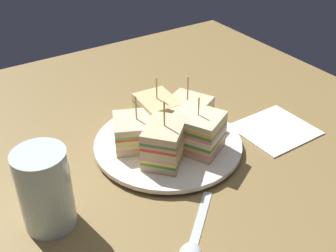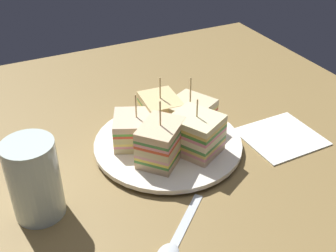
{
  "view_description": "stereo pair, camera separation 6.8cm",
  "coord_description": "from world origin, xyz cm",
  "px_view_note": "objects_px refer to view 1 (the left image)",
  "views": [
    {
      "loc": [
        -47.99,
        31.18,
        41.78
      ],
      "look_at": [
        0.0,
        0.0,
        4.35
      ],
      "focal_mm": 45.52,
      "sensor_mm": 36.0,
      "label": 1
    },
    {
      "loc": [
        -51.36,
        25.24,
        41.78
      ],
      "look_at": [
        0.0,
        0.0,
        4.35
      ],
      "focal_mm": 45.52,
      "sensor_mm": 36.0,
      "label": 2
    }
  ],
  "objects_px": {
    "sandwich_wedge_1": "(197,132)",
    "spoon": "(193,245)",
    "drinking_glass": "(46,195)",
    "plate": "(168,144)",
    "sandwich_wedge_3": "(157,113)",
    "sandwich_wedge_0": "(165,143)",
    "sandwich_wedge_4": "(138,132)",
    "chip_pile": "(163,141)",
    "napkin": "(275,129)",
    "sandwich_wedge_2": "(187,115)"
  },
  "relations": [
    {
      "from": "sandwich_wedge_1",
      "to": "spoon",
      "type": "xyz_separation_m",
      "value": [
        -0.15,
        0.12,
        -0.04
      ]
    },
    {
      "from": "spoon",
      "to": "drinking_glass",
      "type": "distance_m",
      "value": 0.2
    },
    {
      "from": "plate",
      "to": "sandwich_wedge_3",
      "type": "height_order",
      "value": "sandwich_wedge_3"
    },
    {
      "from": "sandwich_wedge_1",
      "to": "sandwich_wedge_0",
      "type": "bearing_deg",
      "value": 59.63
    },
    {
      "from": "plate",
      "to": "sandwich_wedge_4",
      "type": "relative_size",
      "value": 2.59
    },
    {
      "from": "sandwich_wedge_4",
      "to": "chip_pile",
      "type": "xyz_separation_m",
      "value": [
        -0.03,
        -0.03,
        -0.01
      ]
    },
    {
      "from": "sandwich_wedge_0",
      "to": "sandwich_wedge_3",
      "type": "bearing_deg",
      "value": 22.98
    },
    {
      "from": "sandwich_wedge_4",
      "to": "napkin",
      "type": "relative_size",
      "value": 0.75
    },
    {
      "from": "sandwich_wedge_4",
      "to": "drinking_glass",
      "type": "height_order",
      "value": "drinking_glass"
    },
    {
      "from": "sandwich_wedge_2",
      "to": "napkin",
      "type": "relative_size",
      "value": 0.79
    },
    {
      "from": "sandwich_wedge_1",
      "to": "sandwich_wedge_4",
      "type": "distance_m",
      "value": 0.1
    },
    {
      "from": "spoon",
      "to": "napkin",
      "type": "relative_size",
      "value": 0.92
    },
    {
      "from": "napkin",
      "to": "drinking_glass",
      "type": "xyz_separation_m",
      "value": [
        0.0,
        0.41,
        0.05
      ]
    },
    {
      "from": "sandwich_wedge_3",
      "to": "sandwich_wedge_4",
      "type": "relative_size",
      "value": 0.99
    },
    {
      "from": "spoon",
      "to": "drinking_glass",
      "type": "xyz_separation_m",
      "value": [
        0.14,
        0.13,
        0.04
      ]
    },
    {
      "from": "plate",
      "to": "sandwich_wedge_0",
      "type": "relative_size",
      "value": 2.34
    },
    {
      "from": "sandwich_wedge_2",
      "to": "sandwich_wedge_4",
      "type": "distance_m",
      "value": 0.09
    },
    {
      "from": "plate",
      "to": "chip_pile",
      "type": "distance_m",
      "value": 0.02
    },
    {
      "from": "chip_pile",
      "to": "plate",
      "type": "bearing_deg",
      "value": -68.91
    },
    {
      "from": "spoon",
      "to": "sandwich_wedge_2",
      "type": "bearing_deg",
      "value": -165.14
    },
    {
      "from": "sandwich_wedge_1",
      "to": "chip_pile",
      "type": "bearing_deg",
      "value": 21.92
    },
    {
      "from": "plate",
      "to": "sandwich_wedge_2",
      "type": "xyz_separation_m",
      "value": [
        0.01,
        -0.05,
        0.03
      ]
    },
    {
      "from": "sandwich_wedge_4",
      "to": "drinking_glass",
      "type": "distance_m",
      "value": 0.19
    },
    {
      "from": "sandwich_wedge_2",
      "to": "plate",
      "type": "bearing_deg",
      "value": -10.63
    },
    {
      "from": "plate",
      "to": "drinking_glass",
      "type": "bearing_deg",
      "value": 104.22
    },
    {
      "from": "sandwich_wedge_3",
      "to": "chip_pile",
      "type": "height_order",
      "value": "sandwich_wedge_3"
    },
    {
      "from": "drinking_glass",
      "to": "sandwich_wedge_2",
      "type": "bearing_deg",
      "value": -75.31
    },
    {
      "from": "sandwich_wedge_0",
      "to": "sandwich_wedge_1",
      "type": "bearing_deg",
      "value": -43.9
    },
    {
      "from": "plate",
      "to": "sandwich_wedge_2",
      "type": "bearing_deg",
      "value": -73.1
    },
    {
      "from": "chip_pile",
      "to": "drinking_glass",
      "type": "height_order",
      "value": "drinking_glass"
    },
    {
      "from": "sandwich_wedge_1",
      "to": "sandwich_wedge_4",
      "type": "bearing_deg",
      "value": 22.18
    },
    {
      "from": "sandwich_wedge_1",
      "to": "chip_pile",
      "type": "relative_size",
      "value": 1.25
    },
    {
      "from": "sandwich_wedge_2",
      "to": "sandwich_wedge_3",
      "type": "distance_m",
      "value": 0.05
    },
    {
      "from": "sandwich_wedge_2",
      "to": "drinking_glass",
      "type": "relative_size",
      "value": 0.87
    },
    {
      "from": "sandwich_wedge_2",
      "to": "chip_pile",
      "type": "distance_m",
      "value": 0.07
    },
    {
      "from": "sandwich_wedge_3",
      "to": "chip_pile",
      "type": "xyz_separation_m",
      "value": [
        -0.05,
        0.02,
        -0.02
      ]
    },
    {
      "from": "sandwich_wedge_0",
      "to": "sandwich_wedge_4",
      "type": "height_order",
      "value": "sandwich_wedge_0"
    },
    {
      "from": "drinking_glass",
      "to": "sandwich_wedge_3",
      "type": "bearing_deg",
      "value": -65.64
    },
    {
      "from": "sandwich_wedge_2",
      "to": "chip_pile",
      "type": "xyz_separation_m",
      "value": [
        -0.02,
        0.06,
        -0.02
      ]
    },
    {
      "from": "spoon",
      "to": "napkin",
      "type": "height_order",
      "value": "spoon"
    },
    {
      "from": "sandwich_wedge_4",
      "to": "chip_pile",
      "type": "bearing_deg",
      "value": -15.19
    },
    {
      "from": "sandwich_wedge_2",
      "to": "sandwich_wedge_4",
      "type": "height_order",
      "value": "sandwich_wedge_2"
    },
    {
      "from": "sandwich_wedge_2",
      "to": "spoon",
      "type": "relative_size",
      "value": 0.86
    },
    {
      "from": "sandwich_wedge_0",
      "to": "drinking_glass",
      "type": "height_order",
      "value": "sandwich_wedge_0"
    },
    {
      "from": "sandwich_wedge_4",
      "to": "napkin",
      "type": "distance_m",
      "value": 0.25
    },
    {
      "from": "sandwich_wedge_1",
      "to": "chip_pile",
      "type": "distance_m",
      "value": 0.06
    },
    {
      "from": "drinking_glass",
      "to": "sandwich_wedge_0",
      "type": "bearing_deg",
      "value": -84.7
    },
    {
      "from": "sandwich_wedge_0",
      "to": "napkin",
      "type": "bearing_deg",
      "value": -47.13
    },
    {
      "from": "plate",
      "to": "sandwich_wedge_0",
      "type": "xyz_separation_m",
      "value": [
        -0.04,
        0.03,
        0.04
      ]
    },
    {
      "from": "plate",
      "to": "sandwich_wedge_2",
      "type": "relative_size",
      "value": 2.44
    }
  ]
}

